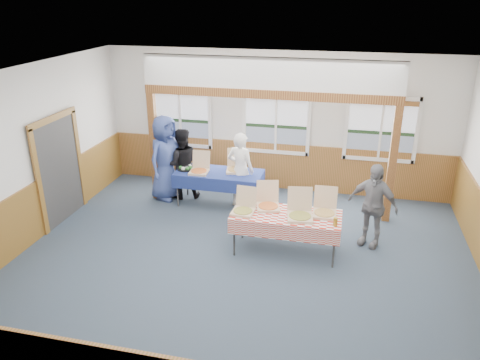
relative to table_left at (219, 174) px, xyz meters
name	(u,v)px	position (x,y,z in m)	size (l,w,h in m)	color
floor	(242,264)	(1.03, -2.26, -0.70)	(8.00, 8.00, 0.00)	#2B3746
ceiling	(242,78)	(1.03, -2.26, 2.50)	(8.00, 8.00, 0.00)	white
wall_back	(276,122)	(1.03, 1.24, 0.90)	(8.00, 8.00, 0.00)	silver
wall_front	(157,316)	(1.03, -5.76, 0.90)	(8.00, 8.00, 0.00)	silver
wall_left	(24,159)	(-2.97, -2.26, 0.90)	(8.00, 8.00, 0.00)	silver
wainscot_back	(275,166)	(1.03, 1.21, -0.15)	(7.98, 0.05, 1.10)	brown
wainscot_left	(35,212)	(-2.94, -2.26, -0.15)	(0.05, 6.98, 1.10)	brown
cased_opening	(59,170)	(-2.93, -1.36, 0.35)	(0.06, 1.30, 2.10)	#333333
window_left	(180,114)	(-1.27, 1.19, 0.98)	(1.56, 0.10, 1.46)	white
window_mid	(276,119)	(1.03, 1.19, 0.98)	(1.56, 0.10, 1.46)	white
window_right	(382,126)	(3.33, 1.19, 0.98)	(1.56, 0.10, 1.46)	white
post_left	(154,147)	(-1.47, 0.04, 0.50)	(0.15, 0.15, 2.40)	#5A2C14
post_right	(392,165)	(3.53, 0.04, 0.50)	(0.15, 0.15, 2.40)	#5A2C14
cross_beam	(268,94)	(1.03, 0.04, 1.79)	(5.15, 0.18, 0.18)	#5A2C14
table_left	(219,174)	(0.00, 0.00, 0.00)	(2.04, 1.46, 0.76)	#333333
table_right	(286,217)	(1.70, -1.69, 0.00)	(2.08, 1.62, 0.76)	#333333
pizza_box_a	(199,169)	(-0.40, -0.11, 0.12)	(0.41, 0.49, 0.42)	#D0B68A
pizza_box_b	(236,168)	(0.34, 0.16, 0.12)	(0.48, 0.56, 0.44)	#D0B68A
pizza_box_c	(244,209)	(0.95, -1.79, 0.12)	(0.41, 0.48, 0.41)	#D0B68A
pizza_box_d	(268,204)	(1.34, -1.50, 0.12)	(0.50, 0.57, 0.44)	#D0B68A
pizza_box_e	(300,214)	(1.94, -1.77, 0.13)	(0.50, 0.58, 0.47)	#D0B68A
pizza_box_f	(325,211)	(2.35, -1.55, 0.12)	(0.42, 0.50, 0.44)	#D0B68A
veggie_tray	(186,168)	(-0.75, 0.00, 0.09)	(0.38, 0.38, 0.09)	black
drink_glass	(335,222)	(2.55, -1.94, 0.13)	(0.07, 0.07, 0.15)	#9B7219
woman_white	(241,170)	(0.47, 0.04, 0.13)	(0.61, 0.40, 1.66)	white
woman_black	(182,164)	(-0.91, 0.19, 0.10)	(0.78, 0.61, 1.61)	black
man_blue	(165,158)	(-1.24, 0.08, 0.26)	(0.94, 0.61, 1.91)	#384A8D
person_grey	(372,205)	(3.17, -1.05, 0.09)	(0.93, 0.39, 1.59)	slate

